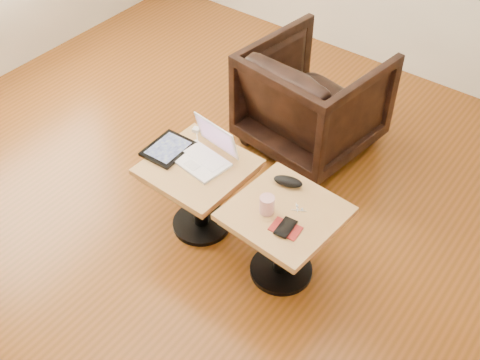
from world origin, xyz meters
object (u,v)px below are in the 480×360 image
Objects in this scene: side_table_right at (284,227)px; striped_cup at (267,205)px; side_table_left at (199,181)px; laptop at (206,153)px; armchair at (313,99)px.

side_table_right is 5.85× the size of striped_cup.
side_table_left is 0.57m from side_table_right.
striped_cup reaches higher than side_table_right.
laptop is 0.99m from armchair.
laptop is (0.00, 0.06, 0.16)m from side_table_left.
side_table_left is 5.63× the size of striped_cup.
side_table_right is 1.14m from armchair.
striped_cup is at bearing -6.25° from laptop.
side_table_left is at bearing -175.87° from side_table_right.
side_table_right is 0.72× the size of armchair.
striped_cup reaches higher than side_table_left.
armchair is at bearing 118.95° from side_table_right.
side_table_right is 0.19m from striped_cup.
laptop is at bearing 165.95° from striped_cup.
side_table_left is 1.65× the size of laptop.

